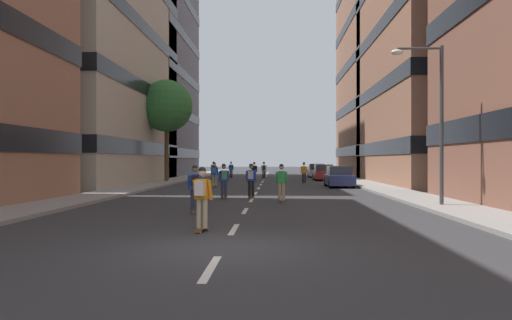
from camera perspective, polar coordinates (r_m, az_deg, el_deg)
ground_plane at (r=42.73m, az=0.72°, el=-2.62°), size 191.07×191.07×0.00m
sidewalk_left at (r=47.62m, az=-9.09°, el=-2.26°), size 2.55×87.57×0.14m
sidewalk_right at (r=47.21m, az=10.89°, el=-2.28°), size 2.55×87.57×0.14m
lane_markings at (r=43.88m, az=0.76°, el=-2.54°), size 0.16×72.20×0.01m
building_left_mid at (r=46.10m, az=-23.02°, el=13.01°), size 17.18×23.85×24.48m
building_left_far at (r=63.41m, az=-15.98°, el=15.03°), size 17.18×19.30×36.59m
building_right_far at (r=61.91m, az=18.46°, el=12.06°), size 17.18×19.09×29.58m
parked_car_near at (r=47.54m, az=7.82°, el=-1.51°), size 1.82×4.40×1.52m
parked_car_mid at (r=35.90m, az=9.63°, el=-2.00°), size 1.82×4.40×1.52m
parked_car_far at (r=55.60m, az=7.02°, el=-1.28°), size 1.82×4.40×1.52m
street_tree_near at (r=43.14m, az=-10.36°, el=6.18°), size 4.49×4.49×8.73m
streetlamp_right at (r=21.43m, az=19.84°, el=5.83°), size 2.13×0.30×6.50m
skater_0 at (r=53.89m, az=-4.98°, el=-0.99°), size 0.54×0.91×1.78m
skater_1 at (r=25.01m, az=-0.58°, el=-2.16°), size 0.55×0.92×1.78m
skater_2 at (r=53.12m, az=-2.92°, el=-1.04°), size 0.56×0.92×1.78m
skater_3 at (r=13.52m, az=-6.33°, el=-4.02°), size 0.57×0.92×1.78m
skater_4 at (r=45.15m, az=-4.87°, el=-1.19°), size 0.57×0.92×1.78m
skater_5 at (r=18.22m, az=-7.12°, el=-2.98°), size 0.56×0.92×1.78m
skater_6 at (r=44.37m, az=-0.20°, el=-1.25°), size 0.56×0.92×1.78m
skater_7 at (r=22.82m, az=2.98°, el=-2.45°), size 0.53×0.90×1.78m
skater_8 at (r=49.64m, az=0.92°, el=-1.08°), size 0.54×0.91×1.78m
skater_9 at (r=24.50m, az=-3.75°, el=-2.21°), size 0.57×0.92×1.78m
skater_10 at (r=40.60m, az=5.60°, el=-1.36°), size 0.54×0.91×1.78m
skater_11 at (r=35.33m, az=-4.86°, el=-1.52°), size 0.54×0.91×1.78m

